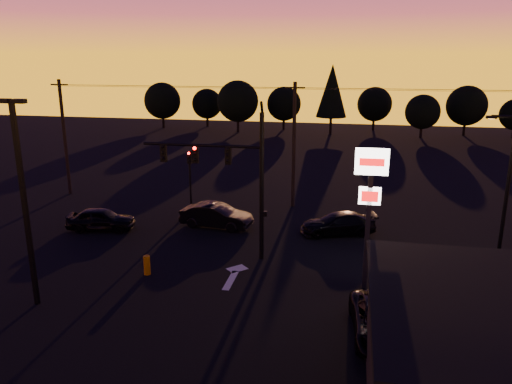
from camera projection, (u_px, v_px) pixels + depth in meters
The scene contains 23 objects.
ground at pixel (216, 288), 23.96m from camera, with size 120.00×120.00×0.00m, color black.
lane_arrow at pixel (234, 275), 25.44m from camera, with size 1.20×3.10×0.01m.
traffic_signal_mast at pixel (232, 170), 26.43m from camera, with size 6.79×0.52×8.58m.
secondary_signal at pixel (190, 172), 34.97m from camera, with size 0.30×0.31×4.35m.
parking_lot_light at pixel (23, 191), 21.09m from camera, with size 1.25×0.30×9.14m.
pylon_sign at pixel (370, 189), 22.77m from camera, with size 1.50×0.28×6.80m.
streetlight at pixel (506, 185), 25.41m from camera, with size 1.55×0.35×8.00m.
utility_pole_0 at pixel (65, 137), 38.91m from camera, with size 1.40×0.26×9.00m.
utility_pole_1 at pixel (294, 145), 35.59m from camera, with size 1.40×0.26×9.00m.
power_wires at pixel (295, 88), 34.52m from camera, with size 36.00×1.22×0.07m.
bollard at pixel (147, 265), 25.36m from camera, with size 0.33×0.33×1.00m, color #AB6300.
tree_0 at pixel (162, 101), 74.19m from camera, with size 5.36×5.36×6.74m.
tree_1 at pixel (207, 104), 76.09m from camera, with size 4.54×4.54×5.71m.
tree_2 at pixel (238, 101), 70.01m from camera, with size 5.77×5.78×7.26m.
tree_3 at pixel (284, 104), 72.85m from camera, with size 4.95×4.95×6.22m.
tree_4 at pixel (332, 91), 68.13m from camera, with size 4.18×4.18×9.50m.
tree_5 at pixel (375, 104), 72.34m from camera, with size 4.95×4.95×6.22m.
tree_6 at pixel (423, 112), 65.65m from camera, with size 4.54×4.54×5.71m.
tree_7 at pixel (467, 106), 67.21m from camera, with size 5.36×5.36×6.74m.
car_left at pixel (101, 219), 31.74m from camera, with size 1.70×4.22×1.44m, color black.
car_mid at pixel (216, 216), 32.25m from camera, with size 1.62×4.64×1.53m, color black.
car_right at pixel (338, 224), 31.03m from camera, with size 1.89×4.65×1.35m, color black.
suv_parked at pixel (380, 321), 19.75m from camera, with size 2.17×4.71×1.31m, color black.
Camera 1 is at (6.09, -21.06, 10.92)m, focal length 35.00 mm.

